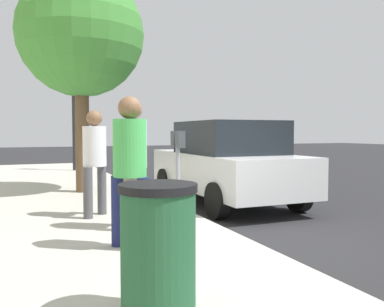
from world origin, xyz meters
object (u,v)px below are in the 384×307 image
object	(u,v)px
parking_meter	(178,156)
parked_sedan_near	(226,162)
pedestrian_bystander	(130,159)
parking_officer	(95,154)
traffic_signal	(76,104)
trash_bin	(158,250)
pedestrian_at_meter	(133,152)
street_tree	(81,35)

from	to	relation	value
parking_meter	parked_sedan_near	bearing A→B (deg)	-44.53
pedestrian_bystander	parking_officer	size ratio (longest dim) A/B	1.04
parked_sedan_near	traffic_signal	distance (m)	8.01
parking_meter	trash_bin	distance (m)	3.36
parking_officer	traffic_signal	size ratio (longest dim) A/B	0.49
pedestrian_at_meter	parking_officer	world-z (taller)	pedestrian_at_meter
pedestrian_at_meter	traffic_signal	world-z (taller)	traffic_signal
pedestrian_bystander	traffic_signal	world-z (taller)	traffic_signal
parking_meter	pedestrian_bystander	bearing A→B (deg)	138.09
parking_meter	pedestrian_at_meter	bearing A→B (deg)	106.70
parked_sedan_near	street_tree	xyz separation A→B (m)	(1.91, 2.75, 2.87)
parked_sedan_near	traffic_signal	bearing A→B (deg)	16.08
parking_meter	trash_bin	xyz separation A→B (m)	(-3.04, 1.33, -0.51)
pedestrian_bystander	street_tree	size ratio (longest dim) A/B	0.36
parking_officer	parked_sedan_near	bearing A→B (deg)	64.21
pedestrian_at_meter	traffic_signal	size ratio (longest dim) A/B	0.51
pedestrian_bystander	parking_officer	bearing A→B (deg)	54.94
parking_meter	parking_officer	world-z (taller)	parking_officer
pedestrian_at_meter	street_tree	size ratio (longest dim) A/B	0.36
pedestrian_at_meter	parking_officer	distance (m)	1.15
pedestrian_at_meter	parked_sedan_near	bearing A→B (deg)	28.87
pedestrian_bystander	parked_sedan_near	distance (m)	4.20
trash_bin	street_tree	bearing A→B (deg)	-3.33
parked_sedan_near	street_tree	distance (m)	4.41
pedestrian_at_meter	trash_bin	xyz separation A→B (m)	(-2.81, 0.55, -0.60)
trash_bin	traffic_signal	bearing A→B (deg)	-4.49
parking_officer	street_tree	xyz separation A→B (m)	(2.91, -0.21, 2.59)
pedestrian_bystander	traffic_signal	size ratio (longest dim) A/B	0.50
parking_meter	street_tree	size ratio (longest dim) A/B	0.28
pedestrian_bystander	trash_bin	distance (m)	1.96
trash_bin	parking_officer	bearing A→B (deg)	-2.76
trash_bin	pedestrian_bystander	bearing A→B (deg)	-7.98
parking_meter	parking_officer	xyz separation A→B (m)	(0.85, 1.14, 0.01)
parking_meter	pedestrian_bystander	size ratio (longest dim) A/B	0.78
parked_sedan_near	trash_bin	size ratio (longest dim) A/B	4.37
parking_meter	parking_officer	bearing A→B (deg)	53.21
parking_meter	parked_sedan_near	world-z (taller)	parked_sedan_near
parking_meter	traffic_signal	world-z (taller)	traffic_signal
pedestrian_bystander	parking_officer	distance (m)	2.04
parking_officer	parked_sedan_near	distance (m)	3.13
parking_meter	trash_bin	size ratio (longest dim) A/B	1.40
parking_officer	trash_bin	size ratio (longest dim) A/B	1.73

